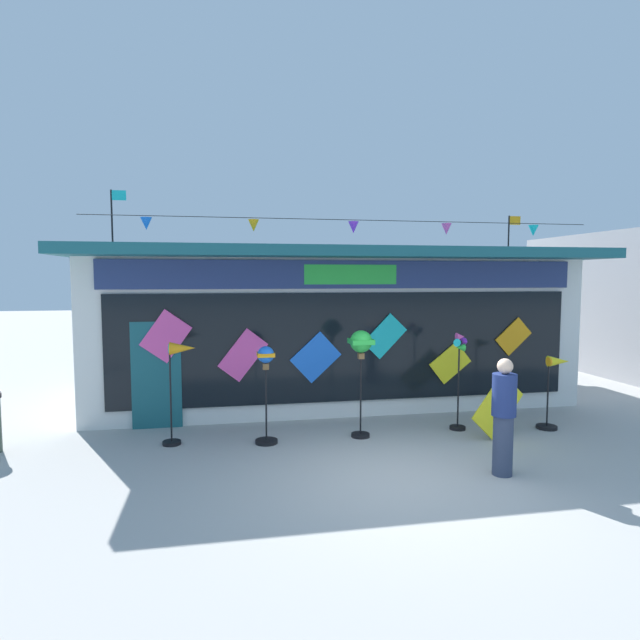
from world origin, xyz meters
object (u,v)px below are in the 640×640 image
at_px(wind_spinner_right, 554,383).
at_px(person_near_camera, 504,413).
at_px(display_kite_on_ground, 498,406).
at_px(kite_shop_building, 325,322).
at_px(wind_spinner_left, 266,376).
at_px(wind_spinner_center_left, 361,350).
at_px(wind_spinner_center_right, 459,368).
at_px(wind_spinner_far_left, 179,370).

height_order(wind_spinner_right, person_near_camera, person_near_camera).
xyz_separation_m(person_near_camera, display_kite_on_ground, (0.81, 1.58, -0.32)).
bearing_deg(display_kite_on_ground, kite_shop_building, 117.53).
bearing_deg(wind_spinner_left, wind_spinner_right, -1.33).
bearing_deg(wind_spinner_center_left, wind_spinner_right, -2.69).
relative_size(wind_spinner_center_right, display_kite_on_ground, 1.72).
xyz_separation_m(kite_shop_building, display_kite_on_ground, (2.23, -4.28, -1.15)).
relative_size(kite_shop_building, wind_spinner_center_right, 5.91).
height_order(kite_shop_building, wind_spinner_far_left, kite_shop_building).
relative_size(kite_shop_building, wind_spinner_left, 6.42).
distance_m(wind_spinner_center_left, display_kite_on_ground, 2.59).
bearing_deg(wind_spinner_center_left, kite_shop_building, 88.31).
bearing_deg(wind_spinner_right, wind_spinner_center_left, 177.31).
distance_m(wind_spinner_far_left, wind_spinner_right, 6.77).
relative_size(kite_shop_building, wind_spinner_far_left, 6.13).
relative_size(kite_shop_building, wind_spinner_center_left, 5.64).
bearing_deg(wind_spinner_left, wind_spinner_center_left, 1.65).
xyz_separation_m(wind_spinner_left, person_near_camera, (3.20, -2.03, -0.27)).
height_order(kite_shop_building, wind_spinner_center_right, kite_shop_building).
distance_m(kite_shop_building, wind_spinner_center_right, 4.15).
xyz_separation_m(wind_spinner_center_left, display_kite_on_ground, (2.35, -0.50, -0.98)).
relative_size(wind_spinner_center_left, wind_spinner_right, 1.39).
xyz_separation_m(wind_spinner_left, display_kite_on_ground, (4.01, -0.46, -0.59)).
relative_size(kite_shop_building, display_kite_on_ground, 10.17).
height_order(kite_shop_building, wind_spinner_left, kite_shop_building).
bearing_deg(wind_spinner_center_right, wind_spinner_right, -7.90).
xyz_separation_m(wind_spinner_left, wind_spinner_right, (5.33, -0.12, -0.30)).
bearing_deg(person_near_camera, wind_spinner_left, -174.22).
bearing_deg(wind_spinner_left, display_kite_on_ground, -6.50).
distance_m(wind_spinner_far_left, display_kite_on_ground, 5.53).
xyz_separation_m(wind_spinner_center_left, wind_spinner_center_right, (1.89, 0.07, -0.39)).
bearing_deg(wind_spinner_left, wind_spinner_center_right, 1.97).
relative_size(wind_spinner_right, person_near_camera, 0.81).
relative_size(wind_spinner_right, display_kite_on_ground, 1.30).
relative_size(wind_spinner_center_left, display_kite_on_ground, 1.80).
relative_size(wind_spinner_far_left, wind_spinner_center_left, 0.92).
bearing_deg(kite_shop_building, wind_spinner_left, -114.90).
distance_m(kite_shop_building, wind_spinner_far_left, 4.84).
bearing_deg(display_kite_on_ground, wind_spinner_center_right, 128.28).
height_order(wind_spinner_center_right, wind_spinner_right, wind_spinner_center_right).
xyz_separation_m(wind_spinner_far_left, display_kite_on_ground, (5.44, -0.69, -0.70)).
bearing_deg(person_near_camera, display_kite_on_ground, 101.06).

